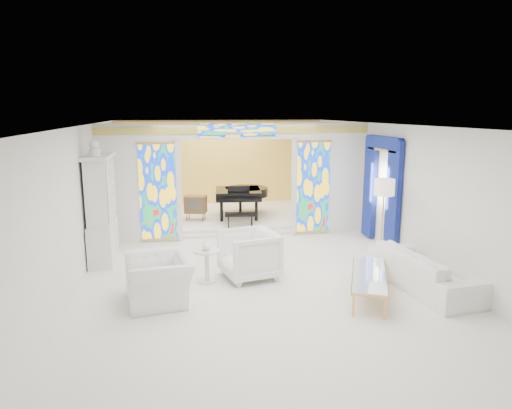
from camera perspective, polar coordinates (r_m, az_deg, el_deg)
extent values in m
plane|color=silver|center=(10.32, -0.70, -7.02)|extent=(12.00, 12.00, 0.00)
cube|color=silver|center=(9.79, -0.74, 9.87)|extent=(7.00, 12.00, 0.02)
cube|color=silver|center=(15.83, -4.45, 5.04)|extent=(7.00, 0.02, 3.00)
cube|color=silver|center=(4.38, 13.19, -12.83)|extent=(7.00, 0.02, 3.00)
cube|color=silver|center=(9.97, -20.95, 0.46)|extent=(0.02, 12.00, 3.00)
cube|color=silver|center=(11.08, 17.42, 1.74)|extent=(0.02, 12.00, 3.00)
cube|color=silver|center=(11.80, -14.48, 2.48)|extent=(2.00, 0.18, 3.00)
cube|color=silver|center=(12.49, 9.07, 3.19)|extent=(2.00, 0.18, 3.00)
cube|color=silver|center=(11.77, -2.42, 9.18)|extent=(3.00, 0.18, 0.40)
cube|color=silver|center=(11.71, -9.58, 1.62)|extent=(0.12, 0.06, 2.60)
cube|color=silver|center=(12.13, 4.74, 2.09)|extent=(0.12, 0.06, 2.60)
cube|color=silver|center=(11.68, -2.35, 8.42)|extent=(3.24, 0.06, 0.12)
cube|color=#E4D056|center=(11.67, -2.35, 9.25)|extent=(7.00, 0.05, 0.18)
cube|color=gold|center=(11.70, -12.17, 1.52)|extent=(0.90, 0.04, 2.40)
cube|color=gold|center=(12.27, 7.14, 2.15)|extent=(0.90, 0.04, 2.40)
cube|color=gold|center=(11.66, -2.35, 9.25)|extent=(2.00, 0.04, 0.34)
cube|color=silver|center=(14.20, -3.54, -1.47)|extent=(6.80, 3.80, 0.18)
cube|color=#E0B34E|center=(15.71, -4.41, 4.99)|extent=(6.70, 0.10, 2.90)
cylinder|color=gold|center=(13.78, -2.78, 8.48)|extent=(0.48, 0.48, 0.30)
cube|color=navy|center=(11.10, 16.80, 1.01)|extent=(0.12, 0.55, 2.60)
cube|color=navy|center=(12.26, 14.04, 2.12)|extent=(0.12, 0.55, 2.60)
cube|color=navy|center=(11.54, 15.67, 7.47)|extent=(0.14, 1.70, 0.30)
cube|color=#DFC54E|center=(11.55, 15.62, 6.63)|extent=(0.12, 1.50, 0.06)
cube|color=silver|center=(10.74, -18.52, -4.38)|extent=(0.50, 1.40, 0.90)
cube|color=silver|center=(10.49, -18.92, 1.67)|extent=(0.44, 1.30, 1.40)
cube|color=white|center=(10.46, -17.67, 1.73)|extent=(0.01, 1.20, 1.30)
cube|color=silver|center=(10.40, -19.19, 5.69)|extent=(0.56, 1.46, 0.08)
cylinder|color=white|center=(10.04, -19.52, 6.17)|extent=(0.22, 0.22, 0.16)
sphere|color=white|center=(10.03, -19.58, 7.08)|extent=(0.20, 0.20, 0.20)
imported|color=white|center=(8.28, -11.96, -9.10)|extent=(1.26, 1.39, 0.81)
imported|color=white|center=(9.16, -0.91, -6.29)|extent=(1.25, 1.23, 0.96)
imported|color=silver|center=(9.25, 20.28, -7.65)|extent=(1.20, 2.54, 0.72)
cylinder|color=silver|center=(8.94, -6.20, -5.78)|extent=(0.59, 0.59, 0.04)
cylinder|color=silver|center=(9.04, -6.16, -7.70)|extent=(0.10, 0.10, 0.61)
cylinder|color=silver|center=(9.14, -6.11, -9.48)|extent=(0.39, 0.39, 0.03)
imported|color=white|center=(8.90, -6.22, -5.04)|extent=(0.22, 0.22, 0.20)
cube|color=white|center=(8.53, 13.95, -8.51)|extent=(1.28, 1.97, 0.04)
cube|color=gold|center=(8.53, 13.95, -8.64)|extent=(1.32, 2.01, 0.03)
cube|color=gold|center=(7.76, 12.09, -12.20)|extent=(0.05, 0.05, 0.39)
cube|color=gold|center=(7.77, 15.81, -12.34)|extent=(0.05, 0.05, 0.39)
cube|color=gold|center=(9.45, 12.31, -7.82)|extent=(0.05, 0.05, 0.39)
cube|color=gold|center=(9.46, 15.33, -7.95)|extent=(0.05, 0.05, 0.39)
cylinder|color=gold|center=(10.78, 15.27, -6.52)|extent=(0.42, 0.42, 0.03)
cylinder|color=gold|center=(10.56, 15.51, -2.27)|extent=(0.04, 0.04, 1.68)
cylinder|color=silver|center=(10.41, 15.75, 2.10)|extent=(0.59, 0.59, 0.36)
cube|color=black|center=(13.67, -2.26, 1.37)|extent=(1.46, 1.54, 0.25)
cylinder|color=black|center=(14.00, -1.20, 1.62)|extent=(1.44, 1.44, 0.25)
cube|color=black|center=(12.87, -2.12, 0.57)|extent=(1.25, 0.40, 0.09)
cube|color=silver|center=(12.80, -2.11, 0.59)|extent=(1.14, 0.21, 0.03)
cube|color=black|center=(13.14, -2.19, 1.85)|extent=(0.64, 0.09, 0.23)
cube|color=black|center=(12.40, -2.01, -1.23)|extent=(0.85, 0.40, 0.07)
cylinder|color=black|center=(13.12, -4.33, -0.91)|extent=(0.10, 0.10, 0.56)
cylinder|color=black|center=(13.15, 0.04, -0.84)|extent=(0.10, 0.10, 0.56)
cylinder|color=black|center=(14.29, -1.97, 0.15)|extent=(0.10, 0.10, 0.56)
cube|color=brown|center=(13.35, -7.55, 0.03)|extent=(0.70, 0.56, 0.49)
cube|color=#393F3B|center=(13.15, -7.75, -0.02)|extent=(0.38, 0.13, 0.31)
cone|color=brown|center=(13.34, -8.64, -1.57)|extent=(0.04, 0.04, 0.22)
cone|color=brown|center=(13.24, -6.66, -1.61)|extent=(0.04, 0.04, 0.22)
cone|color=brown|center=(13.62, -8.35, -1.29)|extent=(0.04, 0.04, 0.22)
cone|color=brown|center=(13.52, -6.40, -1.33)|extent=(0.04, 0.04, 0.22)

